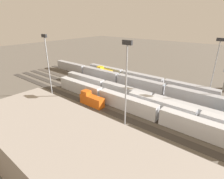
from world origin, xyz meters
TOP-DOWN VIEW (x-y plane):
  - ground_plane at (0.00, 0.00)m, footprint 400.00×400.00m
  - track_bed_0 at (0.00, -17.50)m, footprint 140.00×2.80m
  - track_bed_1 at (0.00, -12.50)m, footprint 140.00×2.80m
  - track_bed_2 at (0.00, -7.50)m, footprint 140.00×2.80m
  - track_bed_3 at (0.00, -2.50)m, footprint 140.00×2.80m
  - track_bed_4 at (0.00, 2.50)m, footprint 140.00×2.80m
  - track_bed_5 at (0.00, 7.50)m, footprint 140.00×2.80m
  - track_bed_6 at (0.00, 12.50)m, footprint 140.00×2.80m
  - track_bed_7 at (0.00, 17.50)m, footprint 140.00×2.80m
  - train_on_track_4 at (-7.59, 2.50)m, footprint 90.60×3.00m
  - train_on_track_1 at (28.23, -12.50)m, footprint 10.00×3.00m
  - train_on_track_5 at (-26.55, 7.50)m, footprint 47.20×3.06m
  - train_on_track_6 at (-16.70, 12.50)m, footprint 95.60×3.00m
  - train_on_track_7 at (7.77, 17.50)m, footprint 10.00×3.00m
  - train_on_track_0 at (-5.03, -17.50)m, footprint 95.60×3.06m
  - train_on_track_2 at (2.29, -7.50)m, footprint 119.80×3.00m
  - light_mast_0 at (-24.02, -20.17)m, footprint 2.80×0.70m
  - light_mast_1 at (-9.53, 20.63)m, footprint 2.80×0.70m
  - light_mast_3 at (27.65, 21.25)m, footprint 2.80×0.70m
  - maintenance_shed at (-12.55, 42.75)m, footprint 54.03×18.62m

SIDE VIEW (x-z plane):
  - ground_plane at x=0.00m, z-range 0.00..0.00m
  - track_bed_0 at x=0.00m, z-range 0.00..0.12m
  - track_bed_1 at x=0.00m, z-range 0.00..0.12m
  - track_bed_2 at x=0.00m, z-range 0.00..0.12m
  - track_bed_3 at x=0.00m, z-range 0.00..0.12m
  - track_bed_4 at x=0.00m, z-range 0.00..0.12m
  - track_bed_5 at x=0.00m, z-range 0.00..0.12m
  - track_bed_6 at x=0.00m, z-range 0.00..0.12m
  - track_bed_7 at x=0.00m, z-range 0.00..0.12m
  - train_on_track_0 at x=-5.03m, z-range 0.11..3.91m
  - train_on_track_4 at x=-7.59m, z-range -0.11..4.29m
  - train_on_track_1 at x=28.23m, z-range -0.34..4.66m
  - train_on_track_7 at x=7.77m, z-range -0.34..4.66m
  - train_on_track_5 at x=-26.55m, z-range 0.10..5.10m
  - train_on_track_6 at x=-16.70m, z-range 0.12..5.12m
  - train_on_track_2 at x=2.29m, z-range 0.12..5.12m
  - maintenance_shed at x=-12.55m, z-range 0.00..10.17m
  - light_mast_0 at x=-24.02m, z-range 3.53..26.87m
  - light_mast_3 at x=27.65m, z-range 3.61..28.27m
  - light_mast_1 at x=-9.53m, z-range 3.62..28.62m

